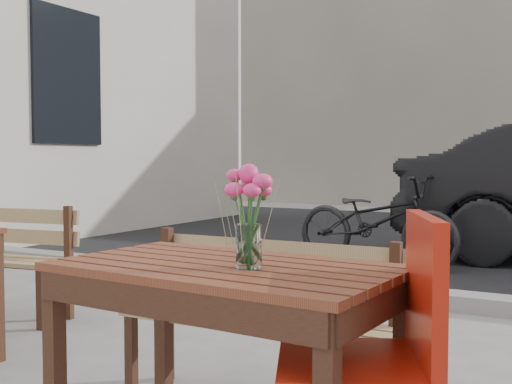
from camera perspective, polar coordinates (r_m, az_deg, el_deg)
street at (r=7.08m, az=17.48°, el=-5.90°), size 30.00×8.12×0.12m
main_table at (r=2.30m, az=-2.72°, el=-9.38°), size 1.23×0.77×0.74m
main_bench at (r=2.90m, az=0.74°, el=-9.61°), size 1.27×0.40×0.78m
red_chair at (r=2.04m, az=11.27°, el=-13.09°), size 0.61×0.61×0.94m
main_vase at (r=2.16m, az=-0.64°, el=-1.03°), size 0.19×0.19×0.35m
bicycle at (r=6.74m, az=10.63°, el=-2.49°), size 1.84×0.82×0.94m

